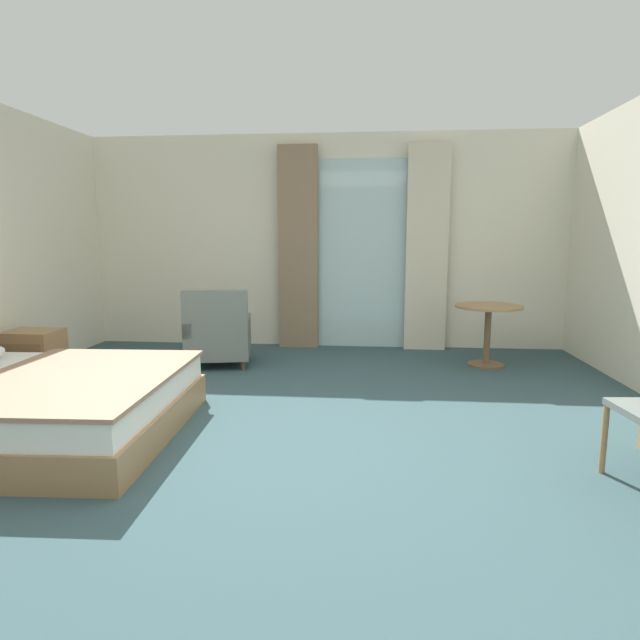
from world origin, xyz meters
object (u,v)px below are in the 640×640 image
at_px(nightstand, 34,356).
at_px(bed, 23,403).
at_px(round_cafe_table, 488,321).
at_px(armchair_by_window, 218,336).

bearing_deg(nightstand, bed, -58.70).
xyz_separation_m(nightstand, round_cafe_table, (4.58, 1.09, 0.25)).
xyz_separation_m(bed, armchair_by_window, (0.79, 2.21, 0.09)).
distance_m(nightstand, armchair_by_window, 1.82).
relative_size(nightstand, armchair_by_window, 0.57).
distance_m(nightstand, round_cafe_table, 4.71).
height_order(nightstand, armchair_by_window, armchair_by_window).
distance_m(bed, nightstand, 1.57).
bearing_deg(armchair_by_window, nightstand, -151.61).
bearing_deg(round_cafe_table, armchair_by_window, -175.66).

